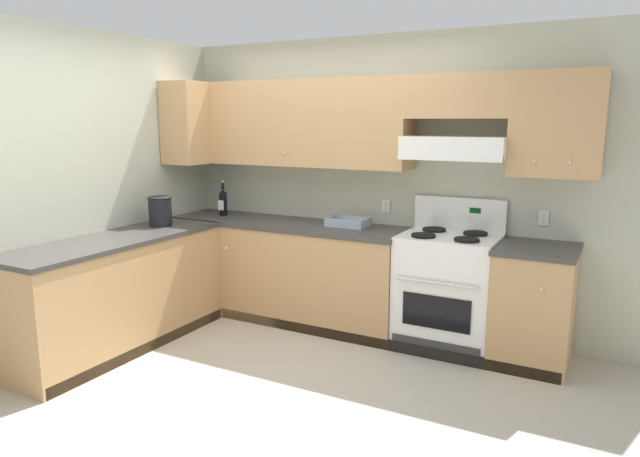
{
  "coord_description": "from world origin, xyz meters",
  "views": [
    {
      "loc": [
        2.3,
        -3.14,
        1.83
      ],
      "look_at": [
        0.24,
        0.7,
        1.0
      ],
      "focal_mm": 32.06,
      "sensor_mm": 36.0,
      "label": 1
    }
  ],
  "objects_px": {
    "bucket": "(160,211)",
    "wine_bottle": "(223,202)",
    "bowl": "(348,223)",
    "stove": "(447,290)"
  },
  "relations": [
    {
      "from": "wine_bottle",
      "to": "bowl",
      "type": "xyz_separation_m",
      "value": [
        1.33,
        0.05,
        -0.11
      ]
    },
    {
      "from": "bucket",
      "to": "wine_bottle",
      "type": "bearing_deg",
      "value": 79.14
    },
    {
      "from": "bucket",
      "to": "stove",
      "type": "bearing_deg",
      "value": 16.07
    },
    {
      "from": "stove",
      "to": "wine_bottle",
      "type": "xyz_separation_m",
      "value": [
        -2.26,
        0.03,
        0.57
      ]
    },
    {
      "from": "wine_bottle",
      "to": "bowl",
      "type": "height_order",
      "value": "wine_bottle"
    },
    {
      "from": "stove",
      "to": "wine_bottle",
      "type": "relative_size",
      "value": 3.49
    },
    {
      "from": "stove",
      "to": "bucket",
      "type": "xyz_separation_m",
      "value": [
        -2.4,
        -0.69,
        0.57
      ]
    },
    {
      "from": "stove",
      "to": "wine_bottle",
      "type": "bearing_deg",
      "value": 179.33
    },
    {
      "from": "wine_bottle",
      "to": "bucket",
      "type": "relative_size",
      "value": 1.33
    },
    {
      "from": "wine_bottle",
      "to": "bowl",
      "type": "relative_size",
      "value": 0.97
    }
  ]
}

